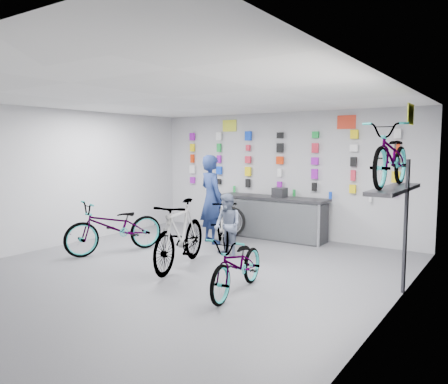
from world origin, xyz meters
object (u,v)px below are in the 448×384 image
Objects in this scene: bike_right at (238,264)px; clerk at (211,199)px; counter at (272,218)px; bike_center at (180,234)px; customer at (227,225)px; bike_left at (115,227)px; bike_service at (222,223)px.

clerk reaches higher than bike_right.
counter is 3.20m from bike_center.
customer is at bearing 164.31° from clerk.
bike_right is at bearing -28.16° from customer.
bike_left is 3.51m from bike_right.
counter is at bearing 116.70° from customer.
counter reaches higher than bike_right.
clerk is (-0.90, -1.20, 0.51)m from counter.
bike_service is at bearing 84.35° from bike_center.
counter is 1.30× the size of bike_left.
customer reaches higher than bike_left.
counter is 4.06m from bike_right.
bike_service is at bearing 68.18° from bike_left.
bike_left is 1.23× the size of bike_right.
bike_service is 1.42× the size of customer.
bike_right is at bearing 156.94° from clerk.
bike_right is at bearing -69.01° from counter.
bike_right is at bearing 9.12° from bike_left.
counter is 1.51× the size of bike_service.
bike_left is 1.02× the size of bike_center.
bike_service is 0.90× the size of clerk.
bike_center reaches higher than bike_service.
bike_right is (3.44, -0.70, -0.10)m from bike_left.
customer is at bearing -89.97° from bike_service.
bike_left is at bearing -122.65° from counter.
bike_center is 1.02× the size of clerk.
customer is at bearing 119.66° from bike_right.
bike_right is 1.35× the size of customer.
clerk is at bearing 163.59° from customer.
counter is 1.59× the size of bike_right.
bike_center is at bearing -92.89° from counter.
bike_left is at bearing -129.43° from customer.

